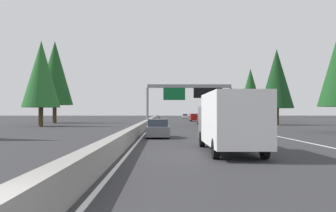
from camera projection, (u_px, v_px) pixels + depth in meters
ground_plane at (151, 124)px, 64.70m from camera, size 320.00×320.00×0.00m
median_barrier at (152, 119)px, 84.70m from camera, size 180.00×0.56×0.90m
shoulder_stripe_right at (212, 123)px, 74.86m from camera, size 160.00×0.16×0.01m
shoulder_stripe_median at (154, 123)px, 74.71m from camera, size 160.00×0.16×0.01m
sign_gantry_overhead at (191, 93)px, 56.73m from camera, size 0.50×12.68×6.09m
box_truck_distant_a at (230, 120)px, 19.35m from camera, size 8.50×2.40×2.95m
sedan_far_left at (158, 129)px, 30.70m from camera, size 4.40×1.80×1.47m
sedan_distant_b at (221, 123)px, 46.29m from camera, size 4.40×1.80×1.47m
minivan_far_center at (195, 117)px, 84.89m from camera, size 5.00×1.95×1.69m
pickup_near_right at (204, 119)px, 64.16m from camera, size 5.60×2.00×1.86m
sedan_near_center at (185, 116)px, 125.96m from camera, size 4.40×1.80×1.47m
conifer_right_mid at (277, 79)px, 61.40m from camera, size 5.31×5.31×12.06m
conifer_right_far at (250, 89)px, 81.47m from camera, size 4.93×4.93×11.21m
conifer_left_near at (41, 74)px, 55.42m from camera, size 5.41×5.41×12.29m
conifer_left_mid at (55, 73)px, 72.70m from camera, size 6.79×6.79×15.43m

